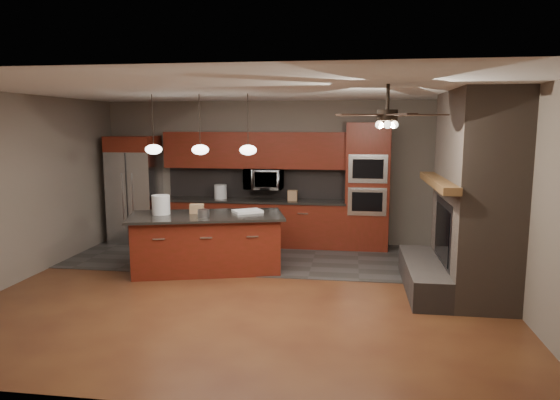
% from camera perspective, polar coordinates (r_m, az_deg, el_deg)
% --- Properties ---
extents(ground, '(7.00, 7.00, 0.00)m').
position_cam_1_polar(ground, '(7.26, -3.48, -10.23)').
color(ground, brown).
rests_on(ground, ground).
extents(ceiling, '(7.00, 6.00, 0.02)m').
position_cam_1_polar(ceiling, '(6.88, -3.70, 12.42)').
color(ceiling, white).
rests_on(ceiling, back_wall).
extents(back_wall, '(7.00, 0.02, 2.80)m').
position_cam_1_polar(back_wall, '(9.87, -0.04, 3.14)').
color(back_wall, '#72655B').
rests_on(back_wall, ground).
extents(right_wall, '(0.02, 6.00, 2.80)m').
position_cam_1_polar(right_wall, '(7.10, 25.25, 0.17)').
color(right_wall, '#72655B').
rests_on(right_wall, ground).
extents(left_wall, '(0.02, 6.00, 2.80)m').
position_cam_1_polar(left_wall, '(8.37, -27.75, 1.17)').
color(left_wall, '#72655B').
rests_on(left_wall, ground).
extents(slate_tile_patch, '(7.00, 2.40, 0.01)m').
position_cam_1_polar(slate_tile_patch, '(8.95, -1.15, -6.52)').
color(slate_tile_patch, '#393533').
rests_on(slate_tile_patch, ground).
extents(fireplace_column, '(1.30, 2.10, 2.80)m').
position_cam_1_polar(fireplace_column, '(7.38, 20.87, -0.09)').
color(fireplace_column, brown).
rests_on(fireplace_column, ground).
extents(back_cabinetry, '(3.59, 0.64, 2.20)m').
position_cam_1_polar(back_cabinetry, '(9.76, -3.02, 0.07)').
color(back_cabinetry, maroon).
rests_on(back_cabinetry, ground).
extents(oven_tower, '(0.80, 0.63, 2.38)m').
position_cam_1_polar(oven_tower, '(9.49, 9.91, 1.53)').
color(oven_tower, maroon).
rests_on(oven_tower, ground).
extents(microwave, '(0.73, 0.41, 0.50)m').
position_cam_1_polar(microwave, '(9.68, -1.87, 2.43)').
color(microwave, silver).
rests_on(microwave, back_cabinetry).
extents(refrigerator, '(0.91, 0.75, 2.12)m').
position_cam_1_polar(refrigerator, '(10.35, -16.26, 1.15)').
color(refrigerator, silver).
rests_on(refrigerator, ground).
extents(kitchen_island, '(2.62, 1.69, 0.92)m').
position_cam_1_polar(kitchen_island, '(8.14, -8.32, -4.81)').
color(kitchen_island, maroon).
rests_on(kitchen_island, ground).
extents(white_bucket, '(0.29, 0.29, 0.31)m').
position_cam_1_polar(white_bucket, '(8.18, -13.45, -0.53)').
color(white_bucket, white).
rests_on(white_bucket, kitchen_island).
extents(paint_can, '(0.24, 0.24, 0.12)m').
position_cam_1_polar(paint_can, '(7.81, -8.73, -1.52)').
color(paint_can, '#9D9EA2').
rests_on(paint_can, kitchen_island).
extents(paint_tray, '(0.54, 0.50, 0.04)m').
position_cam_1_polar(paint_tray, '(8.15, -3.73, -1.29)').
color(paint_tray, white).
rests_on(paint_tray, kitchen_island).
extents(cardboard_box, '(0.26, 0.21, 0.14)m').
position_cam_1_polar(cardboard_box, '(8.19, -9.48, -0.98)').
color(cardboard_box, '#9D7751').
rests_on(cardboard_box, kitchen_island).
extents(counter_bucket, '(0.26, 0.26, 0.28)m').
position_cam_1_polar(counter_bucket, '(9.84, -6.81, 0.95)').
color(counter_bucket, silver).
rests_on(counter_bucket, back_cabinetry).
extents(counter_box, '(0.18, 0.14, 0.20)m').
position_cam_1_polar(counter_box, '(9.53, 1.46, 0.52)').
color(counter_box, '#9C7451').
rests_on(counter_box, back_cabinetry).
extents(pendant_left, '(0.26, 0.26, 0.92)m').
position_cam_1_polar(pendant_left, '(8.03, -14.24, 5.67)').
color(pendant_left, black).
rests_on(pendant_left, ceiling).
extents(pendant_center, '(0.26, 0.26, 0.92)m').
position_cam_1_polar(pendant_center, '(7.78, -9.10, 5.73)').
color(pendant_center, black).
rests_on(pendant_center, ceiling).
extents(pendant_right, '(0.26, 0.26, 0.92)m').
position_cam_1_polar(pendant_right, '(7.59, -3.66, 5.75)').
color(pendant_right, black).
rests_on(pendant_right, ceiling).
extents(ceiling_fan, '(1.27, 1.33, 0.41)m').
position_cam_1_polar(ceiling_fan, '(5.94, 12.17, 9.55)').
color(ceiling_fan, black).
rests_on(ceiling_fan, ceiling).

